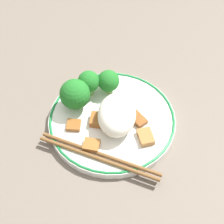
% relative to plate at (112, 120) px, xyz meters
% --- Properties ---
extents(ground_plane, '(3.00, 3.00, 0.00)m').
position_rel_plate_xyz_m(ground_plane, '(0.00, 0.00, -0.01)').
color(ground_plane, '#665B51').
extents(plate, '(0.24, 0.24, 0.02)m').
position_rel_plate_xyz_m(plate, '(0.00, 0.00, 0.00)').
color(plate, white).
rests_on(plate, ground_plane).
extents(rice_mound, '(0.09, 0.07, 0.06)m').
position_rel_plate_xyz_m(rice_mound, '(-0.01, -0.01, 0.03)').
color(rice_mound, white).
rests_on(rice_mound, plate).
extents(broccoli_back_left, '(0.04, 0.04, 0.05)m').
position_rel_plate_xyz_m(broccoli_back_left, '(0.07, 0.01, 0.03)').
color(broccoli_back_left, '#7FB756').
rests_on(broccoli_back_left, plate).
extents(broccoli_back_center, '(0.04, 0.04, 0.05)m').
position_rel_plate_xyz_m(broccoli_back_center, '(0.06, 0.05, 0.04)').
color(broccoli_back_center, '#7FB756').
rests_on(broccoli_back_center, plate).
extents(broccoli_back_right, '(0.06, 0.06, 0.06)m').
position_rel_plate_xyz_m(broccoli_back_right, '(0.02, 0.07, 0.04)').
color(broccoli_back_right, '#7FB756').
rests_on(broccoli_back_right, plate).
extents(meat_near_front, '(0.03, 0.03, 0.01)m').
position_rel_plate_xyz_m(meat_near_front, '(-0.07, 0.03, 0.01)').
color(meat_near_front, '#995B28').
rests_on(meat_near_front, plate).
extents(meat_near_left, '(0.04, 0.04, 0.01)m').
position_rel_plate_xyz_m(meat_near_left, '(0.02, -0.01, 0.01)').
color(meat_near_left, brown).
rests_on(meat_near_left, plate).
extents(meat_near_right, '(0.04, 0.04, 0.01)m').
position_rel_plate_xyz_m(meat_near_right, '(-0.00, -0.05, 0.01)').
color(meat_near_right, brown).
rests_on(meat_near_right, plate).
extents(meat_near_back, '(0.03, 0.03, 0.01)m').
position_rel_plate_xyz_m(meat_near_back, '(-0.01, 0.02, 0.01)').
color(meat_near_back, brown).
rests_on(meat_near_back, plate).
extents(meat_on_rice_edge, '(0.02, 0.03, 0.01)m').
position_rel_plate_xyz_m(meat_on_rice_edge, '(-0.02, 0.07, 0.01)').
color(meat_on_rice_edge, brown).
rests_on(meat_on_rice_edge, plate).
extents(meat_mid_left, '(0.04, 0.03, 0.01)m').
position_rel_plate_xyz_m(meat_mid_left, '(-0.04, -0.06, 0.01)').
color(meat_mid_left, '#9E6633').
rests_on(meat_mid_left, plate).
extents(chopsticks, '(0.08, 0.22, 0.01)m').
position_rel_plate_xyz_m(chopsticks, '(-0.09, 0.02, 0.01)').
color(chopsticks, brown).
rests_on(chopsticks, plate).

